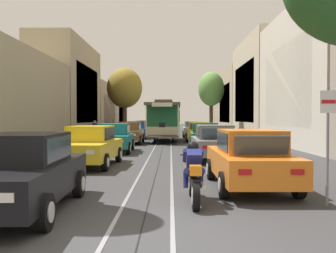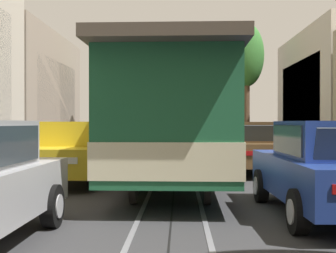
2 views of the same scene
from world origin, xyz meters
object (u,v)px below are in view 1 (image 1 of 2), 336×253
at_px(street_tree_kerb_left_second, 125,88).
at_px(parked_car_brown_fourth_left, 129,133).
at_px(parked_car_yellow_second_left, 91,146).
at_px(parked_car_black_near_left, 22,172).
at_px(cable_car_trolley, 165,121).
at_px(parked_car_yellow_fourth_right, 198,132).
at_px(parked_car_teal_mid_left, 115,138).
at_px(street_sign_post, 328,132).
at_px(parked_car_silver_fifth_right, 193,129).
at_px(parked_car_orange_far_left, 146,126).
at_px(street_tree_kerb_right_second, 211,89).
at_px(parked_car_orange_near_right, 249,159).
at_px(motorcycle_with_rider, 194,174).
at_px(parked_car_blue_fifth_left, 136,130).
at_px(parked_car_green_mid_right, 205,135).
at_px(parked_car_brown_sixth_left, 143,128).
at_px(pedestrian_on_left_pavement, 95,128).
at_px(parked_car_grey_second_right, 214,142).

bearing_deg(street_tree_kerb_left_second, parked_car_brown_fourth_left, -81.23).
bearing_deg(parked_car_brown_fourth_left, parked_car_yellow_second_left, -90.61).
relative_size(parked_car_black_near_left, cable_car_trolley, 0.48).
bearing_deg(parked_car_yellow_fourth_right, cable_car_trolley, 158.48).
relative_size(parked_car_yellow_second_left, parked_car_teal_mid_left, 1.00).
distance_m(cable_car_trolley, street_sign_post, 22.79).
bearing_deg(parked_car_silver_fifth_right, parked_car_yellow_second_left, -103.94).
distance_m(parked_car_orange_far_left, street_tree_kerb_right_second, 11.46).
xyz_separation_m(parked_car_orange_far_left, parked_car_yellow_fourth_right, (5.36, -17.76, 0.00)).
height_order(parked_car_orange_far_left, parked_car_orange_near_right, same).
distance_m(parked_car_brown_fourth_left, motorcycle_with_rider, 19.01).
bearing_deg(parked_car_orange_near_right, parked_car_brown_fourth_left, 106.90).
xyz_separation_m(parked_car_teal_mid_left, parked_car_orange_near_right, (5.22, -10.27, 0.00)).
bearing_deg(cable_car_trolley, street_tree_kerb_left_second, 116.81).
bearing_deg(parked_car_blue_fifth_left, parked_car_green_mid_right, -63.42).
xyz_separation_m(parked_car_orange_near_right, parked_car_green_mid_right, (0.03, 13.04, 0.00)).
height_order(parked_car_teal_mid_left, parked_car_brown_sixth_left, same).
distance_m(parked_car_silver_fifth_right, pedestrian_on_left_pavement, 9.62).
xyz_separation_m(parked_car_orange_far_left, street_tree_kerb_left_second, (-1.73, -7.98, 4.24)).
xyz_separation_m(street_tree_kerb_right_second, street_sign_post, (-1.02, -31.60, -3.36)).
height_order(parked_car_orange_far_left, parked_car_silver_fifth_right, same).
xyz_separation_m(parked_car_blue_fifth_left, cable_car_trolley, (2.63, -3.17, 0.86)).
bearing_deg(parked_car_brown_fourth_left, parked_car_blue_fifth_left, 90.91).
xyz_separation_m(street_tree_kerb_right_second, pedestrian_on_left_pavement, (-11.85, -3.56, -4.02)).
bearing_deg(parked_car_yellow_fourth_right, parked_car_blue_fifth_left, 141.46).
xyz_separation_m(parked_car_yellow_second_left, parked_car_grey_second_right, (5.10, 2.06, 0.00)).
xyz_separation_m(parked_car_black_near_left, pedestrian_on_left_pavement, (-4.43, 28.47, 0.13)).
height_order(street_tree_kerb_right_second, motorcycle_with_rider, street_tree_kerb_right_second).
relative_size(street_tree_kerb_left_second, street_tree_kerb_right_second, 1.05).
relative_size(street_tree_kerb_right_second, pedestrian_on_left_pavement, 4.16).
height_order(parked_car_orange_near_right, parked_car_grey_second_right, same).
height_order(parked_car_yellow_second_left, pedestrian_on_left_pavement, pedestrian_on_left_pavement).
relative_size(parked_car_green_mid_right, cable_car_trolley, 0.48).
relative_size(parked_car_blue_fifth_left, street_tree_kerb_left_second, 0.61).
height_order(parked_car_brown_sixth_left, pedestrian_on_left_pavement, pedestrian_on_left_pavement).
distance_m(parked_car_black_near_left, street_tree_kerb_right_second, 33.14).
height_order(parked_car_green_mid_right, street_sign_post, street_sign_post).
bearing_deg(parked_car_brown_fourth_left, parked_car_orange_near_right, -73.10).
relative_size(parked_car_yellow_fourth_right, street_sign_post, 1.72).
height_order(parked_car_teal_mid_left, street_sign_post, street_sign_post).
bearing_deg(cable_car_trolley, street_sign_post, -80.25).
bearing_deg(parked_car_yellow_fourth_right, street_tree_kerb_right_second, 77.89).
xyz_separation_m(parked_car_brown_fourth_left, parked_car_orange_far_left, (-0.15, 20.17, 0.00)).
bearing_deg(parked_car_blue_fifth_left, street_sign_post, -75.80).
relative_size(parked_car_green_mid_right, street_tree_kerb_left_second, 0.61).
relative_size(parked_car_blue_fifth_left, pedestrian_on_left_pavement, 2.66).
distance_m(parked_car_brown_fourth_left, street_tree_kerb_right_second, 15.21).
xyz_separation_m(parked_car_blue_fifth_left, parked_car_orange_near_right, (5.25, -23.59, 0.00)).
distance_m(parked_car_brown_fourth_left, parked_car_orange_far_left, 20.18).
relative_size(parked_car_orange_far_left, parked_car_grey_second_right, 1.01).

